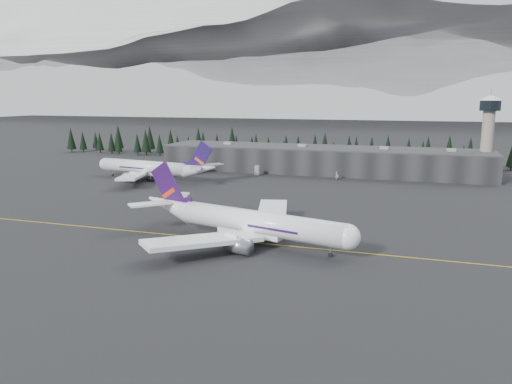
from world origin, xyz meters
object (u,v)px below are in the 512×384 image
(gse_vehicle_a, at_px, (257,174))
(gse_vehicle_b, at_px, (337,178))
(jet_parked, at_px, (154,168))
(control_tower, at_px, (488,128))
(jet_main, at_px, (242,221))
(terminal, at_px, (322,160))

(gse_vehicle_a, xyz_separation_m, gse_vehicle_b, (38.31, 0.02, -0.06))
(jet_parked, xyz_separation_m, gse_vehicle_b, (79.01, 26.32, -4.67))
(control_tower, distance_m, jet_parked, 152.41)
(control_tower, xyz_separation_m, jet_parked, (-142.86, -49.90, -18.08))
(jet_parked, relative_size, gse_vehicle_a, 12.44)
(control_tower, distance_m, jet_main, 149.06)
(control_tower, height_order, gse_vehicle_b, control_tower)
(gse_vehicle_b, bearing_deg, jet_main, -7.89)
(jet_parked, bearing_deg, gse_vehicle_b, -153.47)
(control_tower, xyz_separation_m, gse_vehicle_a, (-102.17, -23.60, -22.69))
(terminal, height_order, jet_main, jet_main)
(terminal, bearing_deg, gse_vehicle_a, -142.83)
(jet_parked, bearing_deg, terminal, -137.24)
(gse_vehicle_a, bearing_deg, jet_parked, -144.98)
(jet_main, bearing_deg, gse_vehicle_b, 99.98)
(terminal, bearing_deg, jet_parked, -145.35)
(terminal, xyz_separation_m, gse_vehicle_b, (11.14, -20.59, -5.64))
(gse_vehicle_a, bearing_deg, control_tower, 15.16)
(gse_vehicle_a, bearing_deg, jet_main, -71.83)
(jet_parked, distance_m, gse_vehicle_a, 48.67)
(terminal, xyz_separation_m, control_tower, (75.00, 3.00, 17.11))
(jet_parked, bearing_deg, jet_main, 139.91)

